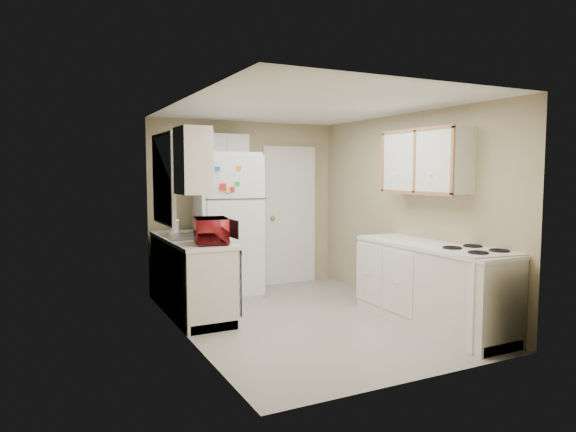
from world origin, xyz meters
name	(u,v)px	position (x,y,z in m)	size (l,w,h in m)	color
floor	(307,319)	(0.00, 0.00, 0.00)	(3.80, 3.80, 0.00)	#AFAAA1
ceiling	(308,107)	(0.00, 0.00, 2.40)	(3.80, 3.80, 0.00)	white
wall_left	(185,220)	(-1.40, 0.00, 1.20)	(3.80, 3.80, 0.00)	tan
wall_right	(407,211)	(1.40, 0.00, 1.20)	(3.80, 3.80, 0.00)	tan
wall_back	(245,205)	(0.00, 1.90, 1.20)	(2.80, 2.80, 0.00)	tan
wall_front	(422,233)	(0.00, -1.90, 1.20)	(2.80, 2.80, 0.00)	tan
left_counter	(191,275)	(-1.10, 0.90, 0.45)	(0.60, 1.80, 0.90)	silver
dishwasher	(231,279)	(-0.81, 0.30, 0.49)	(0.03, 0.58, 0.72)	black
sink	(187,240)	(-1.10, 1.05, 0.86)	(0.54, 0.74, 0.16)	gray
microwave	(212,230)	(-1.02, 0.33, 1.05)	(0.28, 0.51, 0.34)	maroon
soap_bottle	(175,225)	(-1.15, 1.45, 1.00)	(0.09, 0.09, 0.19)	white
window_blinds	(164,179)	(-1.36, 1.05, 1.60)	(0.10, 0.98, 1.08)	silver
upper_cabinet_left	(193,161)	(-1.25, 0.22, 1.80)	(0.30, 0.45, 0.70)	silver
refrigerator	(227,225)	(-0.42, 1.53, 0.97)	(0.80, 0.77, 1.94)	white
cabinet_over_fridge	(222,149)	(-0.40, 1.75, 2.00)	(0.70, 0.30, 0.40)	silver
interior_door	(290,216)	(0.70, 1.86, 1.02)	(0.86, 0.06, 2.08)	white
right_counter	(431,285)	(1.10, -0.80, 0.45)	(0.60, 2.00, 0.90)	silver
stove	(474,295)	(1.15, -1.36, 0.46)	(0.61, 0.75, 0.91)	white
upper_cabinet_right	(426,162)	(1.25, -0.50, 1.80)	(0.30, 1.20, 0.70)	silver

